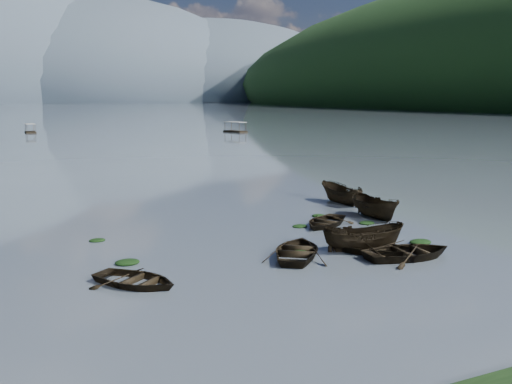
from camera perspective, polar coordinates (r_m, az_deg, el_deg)
name	(u,v)px	position (r m, az deg, el deg)	size (l,w,h in m)	color
ground_plane	(358,268)	(28.95, 10.17, -7.51)	(2400.00, 2400.00, 0.00)	slate
haze_mtn_c	(98,101)	(935.68, -15.57, 8.72)	(520.00, 520.00, 260.00)	#475666
haze_mtn_d	(206,101)	(981.89, -5.03, 9.05)	(520.00, 520.00, 220.00)	#475666
rowboat_0	(136,285)	(26.65, -11.96, -9.08)	(3.01, 4.22, 0.87)	black
rowboat_1	(298,256)	(30.66, 4.20, -6.41)	(3.45, 4.84, 1.00)	black
rowboat_2	(363,251)	(32.11, 10.63, -5.81)	(1.71, 4.56, 1.76)	black
rowboat_3	(366,251)	(32.04, 10.97, -5.86)	(3.25, 4.56, 0.94)	black
rowboat_4	(408,258)	(31.33, 15.00, -6.36)	(3.54, 4.96, 1.03)	black
rowboat_5	(375,218)	(40.74, 11.82, -2.57)	(1.78, 4.73, 1.83)	black
rowboat_7	(325,225)	(37.93, 6.91, -3.33)	(3.08, 4.32, 0.89)	black
rowboat_8	(341,204)	(45.74, 8.46, -1.15)	(1.76, 4.67, 1.80)	black
weed_clump_0	(127,264)	(29.95, -12.74, -7.01)	(1.26, 1.03, 0.27)	black
weed_clump_1	(301,253)	(31.23, 4.49, -6.11)	(0.95, 0.76, 0.21)	black
weed_clump_2	(420,243)	(34.47, 16.12, -4.96)	(1.34, 1.07, 0.29)	black
weed_clump_3	(319,216)	(40.69, 6.28, -2.43)	(0.99, 0.83, 0.22)	black
weed_clump_4	(367,224)	(38.85, 11.02, -3.13)	(1.11, 0.88, 0.23)	black
weed_clump_5	(97,241)	(34.94, -15.59, -4.74)	(0.95, 0.77, 0.20)	black
weed_clump_6	(300,227)	(37.34, 4.41, -3.50)	(1.01, 0.84, 0.21)	black
weed_clump_7	(383,210)	(43.70, 12.63, -1.78)	(1.16, 0.93, 0.25)	black
pontoon_centre	(31,133)	(142.98, -21.61, 5.53)	(2.18, 5.24, 2.01)	black
pontoon_right	(235,132)	(135.32, -2.09, 6.00)	(2.53, 6.07, 2.33)	black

